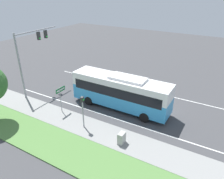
% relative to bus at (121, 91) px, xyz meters
% --- Properties ---
extents(ground_plane, '(80.00, 80.00, 0.00)m').
position_rel_bus_xyz_m(ground_plane, '(1.53, -2.76, -1.99)').
color(ground_plane, '#424244').
extents(sidewalk, '(2.80, 80.00, 0.12)m').
position_rel_bus_xyz_m(sidewalk, '(-4.67, -2.76, -1.93)').
color(sidewalk, gray).
rests_on(sidewalk, ground_plane).
extents(grass_verge, '(3.60, 80.00, 0.10)m').
position_rel_bus_xyz_m(grass_verge, '(-7.87, -2.76, -1.94)').
color(grass_verge, '#568442').
rests_on(grass_verge, ground_plane).
extents(lane_divider_near, '(0.14, 30.00, 0.01)m').
position_rel_bus_xyz_m(lane_divider_near, '(-2.07, -2.76, -1.99)').
color(lane_divider_near, silver).
rests_on(lane_divider_near, ground_plane).
extents(lane_divider_far, '(0.14, 30.00, 0.01)m').
position_rel_bus_xyz_m(lane_divider_far, '(5.13, -2.76, -1.99)').
color(lane_divider_far, silver).
rests_on(lane_divider_far, ground_plane).
extents(bus, '(2.63, 10.33, 3.63)m').
position_rel_bus_xyz_m(bus, '(0.00, 0.00, 0.00)').
color(bus, '#3393D1').
rests_on(bus, ground_plane).
extents(signal_gantry, '(5.92, 0.41, 7.34)m').
position_rel_bus_xyz_m(signal_gantry, '(-1.86, 10.34, 3.18)').
color(signal_gantry, '#939399').
rests_on(signal_gantry, ground_plane).
extents(pedestrian_signal, '(0.28, 0.34, 3.15)m').
position_rel_bus_xyz_m(pedestrian_signal, '(-4.81, 1.14, 0.15)').
color(pedestrian_signal, '#939399').
rests_on(pedestrian_signal, ground_plane).
extents(street_sign, '(1.25, 0.08, 2.75)m').
position_rel_bus_xyz_m(street_sign, '(-3.75, 4.65, -0.07)').
color(street_sign, '#939399').
rests_on(street_sign, ground_plane).
extents(utility_cabinet, '(0.71, 0.46, 0.97)m').
position_rel_bus_xyz_m(utility_cabinet, '(-5.07, -2.85, -1.39)').
color(utility_cabinet, '#A8A8A3').
rests_on(utility_cabinet, sidewalk).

